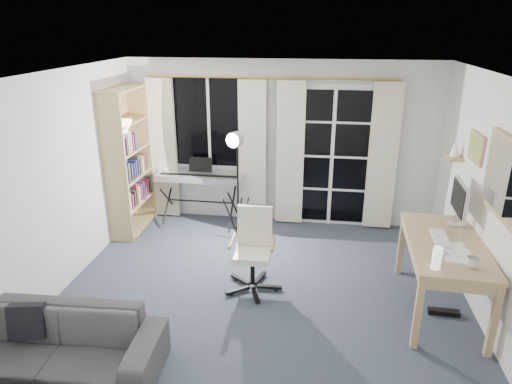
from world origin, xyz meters
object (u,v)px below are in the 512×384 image
bookshelf (126,165)px  torchiere_lamp (125,145)px  keyboard_piano (199,178)px  desk (445,251)px  sofa (52,336)px  office_chair (254,241)px  mug (473,261)px  monitor (459,200)px  studio_light (235,152)px

bookshelf → torchiere_lamp: bookshelf is taller
keyboard_piano → desk: size_ratio=0.87×
keyboard_piano → sofa: (-0.45, -3.25, -0.35)m
office_chair → desk: 2.01m
torchiere_lamp → sofa: (0.39, -2.66, -0.98)m
keyboard_piano → mug: bearing=-35.7°
sofa → desk: bearing=19.8°
desk → sofa: size_ratio=0.80×
monitor → sofa: monitor is taller
desk → mug: size_ratio=11.62×
office_chair → desk: size_ratio=0.63×
desk → keyboard_piano: bearing=151.7°
desk → bookshelf: bearing=162.3°
bookshelf → mug: 4.56m
sofa → keyboard_piano: bearing=79.7°
bookshelf → studio_light: bookshelf is taller
torchiere_lamp → mug: bearing=-23.4°
torchiere_lamp → sofa: torchiere_lamp is taller
sofa → torchiere_lamp: bearing=95.9°
monitor → sofa: size_ratio=0.30×
sofa → studio_light: bearing=66.5°
studio_light → sofa: studio_light is taller
mug → studio_light: bearing=143.2°
desk → monitor: 0.63m
torchiere_lamp → bookshelf: bearing=116.6°
bookshelf → office_chair: (2.01, -1.27, -0.42)m
torchiere_lamp → keyboard_piano: bearing=35.1°
monitor → torchiere_lamp: bearing=171.7°
studio_light → monitor: studio_light is taller
sofa → bookshelf: bearing=97.6°
mug → monitor: bearing=84.2°
bookshelf → mug: bookshelf is taller
keyboard_piano → studio_light: bearing=-34.0°
bookshelf → keyboard_piano: bookshelf is taller
bookshelf → torchiere_lamp: bearing=-63.7°
monitor → keyboard_piano: bearing=159.7°
torchiere_lamp → mug: (3.98, -1.73, -0.49)m
keyboard_piano → desk: (3.05, -1.81, -0.02)m
office_chair → desk: (2.00, -0.20, 0.13)m
keyboard_piano → sofa: bearing=-97.2°
keyboard_piano → monitor: (3.24, -1.36, 0.37)m
keyboard_piano → sofa: 3.30m
mug → sofa: 3.74m
studio_light → sofa: (-1.08, -2.81, -0.89)m
studio_light → monitor: size_ratio=2.76×
studio_light → sofa: 3.14m
bookshelf → desk: 4.28m
bookshelf → torchiere_lamp: (0.12, -0.25, 0.36)m
bookshelf → sofa: bookshelf is taller
monitor → sofa: bearing=-150.5°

